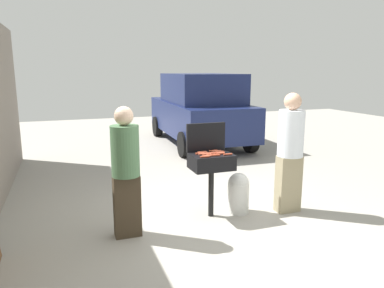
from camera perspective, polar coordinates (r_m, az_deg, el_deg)
The scene contains 23 objects.
ground_plane at distance 5.28m, azimuth 3.85°, elevation -12.17°, with size 24.00×24.00×0.00m, color #9E998E.
bbq_grill at distance 5.24m, azimuth 3.06°, elevation -3.13°, with size 0.60×0.44×0.94m.
grill_lid_open at distance 5.37m, azimuth 2.19°, elevation 1.10°, with size 0.60×0.05×0.42m, color black.
hot_dog_0 at distance 5.36m, azimuth 3.32°, elevation -1.07°, with size 0.03×0.03×0.13m, color #AD4228.
hot_dog_1 at distance 5.19m, azimuth 4.41°, elevation -1.50°, with size 0.03×0.03×0.13m, color #AD4228.
hot_dog_2 at distance 5.09m, azimuth 3.72°, elevation -1.77°, with size 0.03×0.03×0.13m, color #AD4228.
hot_dog_3 at distance 5.25m, azimuth 1.71°, elevation -1.34°, with size 0.03×0.03×0.13m, color #B74C33.
hot_dog_4 at distance 5.23m, azimuth 4.47°, elevation -1.41°, with size 0.03×0.03×0.13m, color #C6593D.
hot_dog_5 at distance 5.13m, azimuth 2.32°, elevation -1.64°, with size 0.03×0.03×0.13m, color #B74C33.
hot_dog_6 at distance 5.22m, azimuth 3.07°, elevation -1.42°, with size 0.03×0.03×0.13m, color #B74C33.
hot_dog_7 at distance 5.27m, azimuth 1.55°, elevation -1.28°, with size 0.03×0.03×0.13m, color #B74C33.
hot_dog_8 at distance 5.03m, azimuth 2.35°, elevation -1.90°, with size 0.03×0.03×0.13m, color #C6593D.
hot_dog_9 at distance 5.34m, azimuth 3.92°, elevation -1.13°, with size 0.03×0.03×0.13m, color #C6593D.
hot_dog_10 at distance 5.16m, azimuth 5.64°, elevation -1.62°, with size 0.03×0.03×0.13m, color #AD4228.
hot_dog_11 at distance 5.16m, azimuth 1.72°, elevation -1.55°, with size 0.03×0.03×0.13m, color #C6593D.
hot_dog_12 at distance 5.12m, azimuth 2.98°, elevation -1.68°, with size 0.03×0.03×0.13m, color #AD4228.
hot_dog_13 at distance 5.19m, azimuth 1.27°, elevation -1.48°, with size 0.03×0.03×0.13m, color #AD4228.
hot_dog_14 at distance 5.30m, azimuth 4.40°, elevation -1.23°, with size 0.03×0.03×0.13m, color #B74C33.
hot_dog_15 at distance 4.99m, azimuth 2.02°, elevation -2.01°, with size 0.03×0.03×0.13m, color #AD4228.
propane_tank at distance 5.55m, azimuth 7.30°, elevation -7.50°, with size 0.32×0.32×0.62m.
person_left at distance 4.65m, azimuth -10.37°, elevation -3.67°, with size 0.36×0.36×1.69m.
person_right at distance 5.57m, azimuth 15.17°, elevation -0.71°, with size 0.38×0.38×1.80m.
parked_minivan at distance 10.51m, azimuth 1.22°, elevation 5.56°, with size 2.14×4.46×2.02m.
Camera 1 is at (-1.95, -4.43, 2.13)m, focal length 33.95 mm.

